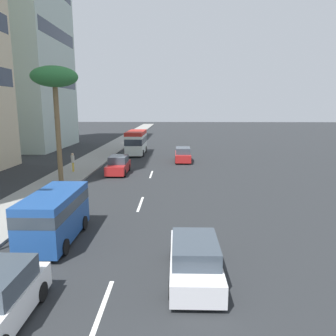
{
  "coord_description": "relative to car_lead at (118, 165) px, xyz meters",
  "views": [
    {
      "loc": [
        -3.88,
        -2.32,
        6.31
      ],
      "look_at": [
        18.11,
        -1.77,
        2.06
      ],
      "focal_mm": 34.04,
      "sensor_mm": 36.0,
      "label": 1
    }
  ],
  "objects": [
    {
      "name": "lane_stripe_mid",
      "position": [
        -9.78,
        -3.19,
        -0.78
      ],
      "size": [
        3.2,
        0.16,
        0.01
      ],
      "primitive_type": "cube",
      "color": "silver",
      "rests_on": "ground_plane"
    },
    {
      "name": "car_fourth",
      "position": [
        -18.89,
        -6.23,
        -0.04
      ],
      "size": [
        4.52,
        1.87,
        1.57
      ],
      "color": "silver",
      "rests_on": "ground_plane"
    },
    {
      "name": "minibus_second",
      "position": [
        12.59,
        -0.18,
        0.92
      ],
      "size": [
        6.75,
        2.35,
        3.12
      ],
      "rotation": [
        0.0,
        0.0,
        3.14
      ],
      "color": "silver",
      "rests_on": "ground_plane"
    },
    {
      "name": "car_lead",
      "position": [
        0.0,
        0.0,
        0.0
      ],
      "size": [
        4.44,
        1.84,
        1.67
      ],
      "rotation": [
        0.0,
        0.0,
        3.14
      ],
      "color": "#A51E1E",
      "rests_on": "ground_plane"
    },
    {
      "name": "office_tower_far",
      "position": [
        19.22,
        18.53,
        17.84
      ],
      "size": [
        15.08,
        13.31,
        37.25
      ],
      "color": "#B2C6BC",
      "rests_on": "ground_plane"
    },
    {
      "name": "car_fifth",
      "position": [
        6.76,
        -6.32,
        0.0
      ],
      "size": [
        4.56,
        1.83,
        1.68
      ],
      "color": "#A51E1E",
      "rests_on": "ground_plane"
    },
    {
      "name": "van_third",
      "position": [
        -15.71,
        0.19,
        0.56
      ],
      "size": [
        4.85,
        2.05,
        2.36
      ],
      "rotation": [
        0.0,
        0.0,
        3.14
      ],
      "color": "#1E478C",
      "rests_on": "ground_plane"
    },
    {
      "name": "lane_stripe_far",
      "position": [
        -0.46,
        -3.19,
        -0.78
      ],
      "size": [
        3.2,
        0.16,
        0.01
      ],
      "primitive_type": "cube",
      "color": "silver",
      "rests_on": "ground_plane"
    },
    {
      "name": "pedestrian_near_lamp",
      "position": [
        0.05,
        4.4,
        0.37
      ],
      "size": [
        0.39,
        0.37,
        1.8
      ],
      "rotation": [
        0.0,
        0.0,
        3.85
      ],
      "color": "gold",
      "rests_on": "sidewalk_right"
    },
    {
      "name": "lane_stripe_near",
      "position": [
        -20.84,
        -3.19,
        -0.78
      ],
      "size": [
        3.2,
        0.16,
        0.01
      ],
      "primitive_type": "cube",
      "color": "silver",
      "rests_on": "ground_plane"
    },
    {
      "name": "sidewalk_right",
      "position": [
        5.52,
        4.38,
        -0.71
      ],
      "size": [
        162.0,
        3.8,
        0.15
      ],
      "primitive_type": "cube",
      "color": "gray",
      "rests_on": "ground_plane"
    },
    {
      "name": "ground_plane",
      "position": [
        5.52,
        -3.19,
        -0.79
      ],
      "size": [
        198.0,
        198.0,
        0.0
      ],
      "primitive_type": "plane",
      "color": "#26282B"
    },
    {
      "name": "palm_tree",
      "position": [
        -4.05,
        4.13,
        7.61
      ],
      "size": [
        3.65,
        3.65,
        9.32
      ],
      "color": "brown",
      "rests_on": "sidewalk_right"
    }
  ]
}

